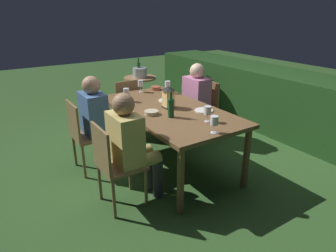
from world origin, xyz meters
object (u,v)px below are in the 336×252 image
at_px(green_bottle_on_table, 171,108).
at_px(wine_glass_d, 126,92).
at_px(chair_side_right_a, 203,107).
at_px(ice_bucket, 140,72).
at_px(wine_glass_a, 168,85).
at_px(potted_plant_by_hedge, 198,91).
at_px(plate_a, 166,100).
at_px(wine_glass_c, 140,84).
at_px(wine_glass_b, 208,111).
at_px(lantern_centerpiece, 168,96).
at_px(side_table, 140,88).
at_px(bowl_bread, 151,112).
at_px(chair_side_left_b, 114,162).
at_px(person_in_mustard, 132,143).
at_px(bowl_olives, 156,88).
at_px(person_in_pink, 193,100).
at_px(wine_glass_e, 214,121).
at_px(dining_table, 168,112).
at_px(person_in_blue, 99,118).
at_px(chair_head_near, 125,104).
at_px(chair_side_left_a, 85,133).

distance_m(green_bottle_on_table, wine_glass_d, 0.81).
bearing_deg(green_bottle_on_table, chair_side_right_a, 124.20).
relative_size(wine_glass_d, ice_bucket, 0.49).
relative_size(wine_glass_a, potted_plant_by_hedge, 0.21).
bearing_deg(plate_a, wine_glass_c, -173.35).
bearing_deg(plate_a, wine_glass_b, -2.79).
height_order(lantern_centerpiece, side_table, lantern_centerpiece).
bearing_deg(wine_glass_a, bowl_bread, -44.17).
relative_size(green_bottle_on_table, wine_glass_d, 1.72).
distance_m(chair_side_left_b, person_in_mustard, 0.25).
bearing_deg(bowl_bread, wine_glass_b, 36.03).
relative_size(chair_side_right_a, person_in_mustard, 0.76).
bearing_deg(side_table, person_in_mustard, -29.58).
height_order(person_in_mustard, bowl_olives, person_in_mustard).
bearing_deg(chair_side_right_a, person_in_pink, -90.00).
xyz_separation_m(side_table, potted_plant_by_hedge, (0.87, 0.69, 0.04)).
height_order(person_in_pink, green_bottle_on_table, person_in_pink).
bearing_deg(person_in_mustard, wine_glass_c, 148.39).
relative_size(wine_glass_d, plate_a, 0.83).
height_order(chair_side_right_a, wine_glass_b, wine_glass_b).
bearing_deg(side_table, chair_side_left_b, -32.85).
height_order(person_in_pink, wine_glass_a, person_in_pink).
xyz_separation_m(chair_side_right_a, wine_glass_d, (-0.10, -1.18, 0.38)).
bearing_deg(wine_glass_e, wine_glass_b, 152.08).
distance_m(lantern_centerpiece, wine_glass_a, 0.66).
height_order(dining_table, wine_glass_e, wine_glass_e).
relative_size(wine_glass_b, ice_bucket, 0.49).
height_order(person_in_blue, wine_glass_e, person_in_blue).
height_order(green_bottle_on_table, potted_plant_by_hedge, green_bottle_on_table).
bearing_deg(person_in_mustard, bowl_bread, 129.39).
relative_size(chair_side_left_b, bowl_olives, 6.24).
bearing_deg(lantern_centerpiece, wine_glass_b, 7.66).
distance_m(dining_table, bowl_bread, 0.29).
distance_m(ice_bucket, potted_plant_by_hedge, 1.14).
bearing_deg(ice_bucket, bowl_bread, -24.74).
xyz_separation_m(green_bottle_on_table, wine_glass_b, (0.32, 0.24, 0.01)).
relative_size(dining_table, person_in_mustard, 1.66).
height_order(chair_head_near, potted_plant_by_hedge, chair_head_near).
bearing_deg(wine_glass_b, person_in_mustard, -101.63).
bearing_deg(chair_side_right_a, bowl_bread, -66.44).
height_order(person_in_blue, lantern_centerpiece, person_in_blue).
xyz_separation_m(dining_table, chair_side_left_b, (0.43, -0.89, -0.21)).
bearing_deg(wine_glass_d, bowl_olives, 116.23).
bearing_deg(person_in_mustard, chair_side_left_a, -167.19).
distance_m(chair_side_left_b, chair_head_near, 1.86).
height_order(chair_side_right_a, lantern_centerpiece, lantern_centerpiece).
height_order(lantern_centerpiece, wine_glass_e, lantern_centerpiece).
height_order(wine_glass_d, bowl_olives, wine_glass_d).
bearing_deg(wine_glass_d, ice_bucket, 146.91).
bearing_deg(wine_glass_a, lantern_centerpiece, -32.14).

